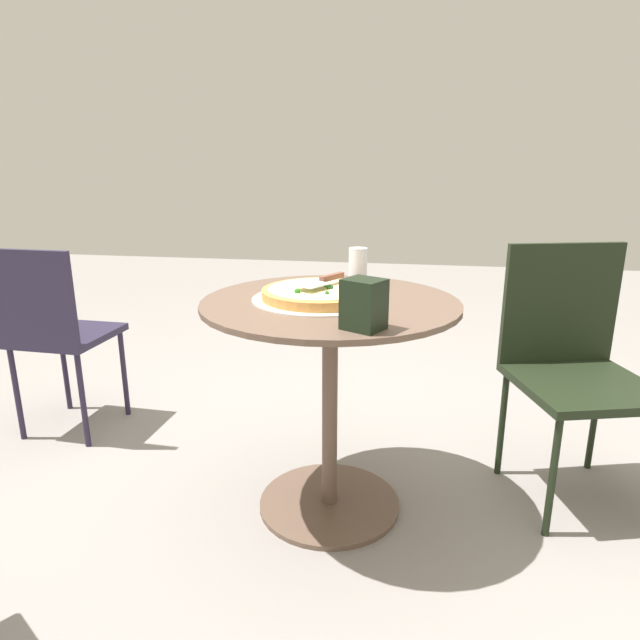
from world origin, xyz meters
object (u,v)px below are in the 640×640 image
pizza_on_tray (320,294)px  patio_chair_corner (54,327)px  pizza_server (322,280)px  napkin_dispenser (364,304)px  patio_chair_near (573,356)px  patio_table (330,365)px  drinking_cup (358,265)px

pizza_on_tray → patio_chair_corner: (-1.21, 0.33, -0.27)m
pizza_server → napkin_dispenser: napkin_dispenser is taller
pizza_server → patio_chair_corner: patio_chair_corner is taller
napkin_dispenser → patio_chair_near: patio_chair_near is taller
patio_table → patio_chair_near: patio_chair_near is taller
napkin_dispenser → patio_chair_corner: (-1.38, 0.64, -0.32)m
patio_table → patio_chair_corner: patio_chair_corner is taller
pizza_on_tray → patio_table: bearing=-11.1°
pizza_on_tray → napkin_dispenser: (0.17, -0.31, 0.05)m
patio_table → drinking_cup: (0.05, 0.32, 0.28)m
drinking_cup → patio_table: bearing=-99.8°
pizza_on_tray → pizza_server: (0.00, 0.02, 0.04)m
patio_table → napkin_dispenser: 0.44m
patio_table → pizza_server: (-0.03, 0.03, 0.28)m
pizza_on_tray → drinking_cup: (0.09, 0.31, 0.04)m
pizza_on_tray → patio_chair_corner: 1.29m
napkin_dispenser → patio_chair_corner: bearing=-176.2°
patio_chair_corner → pizza_server: bearing=-14.4°
patio_table → patio_chair_near: bearing=18.1°
patio_table → pizza_on_tray: 0.24m
pizza_on_tray → pizza_server: 0.05m
pizza_server → drinking_cup: size_ratio=1.67×
drinking_cup → patio_chair_near: bearing=-3.2°
drinking_cup → patio_chair_near: size_ratio=0.14×
pizza_on_tray → napkin_dispenser: bearing=-61.2°
drinking_cup → patio_chair_corner: bearing=178.9°
patio_table → pizza_server: bearing=137.0°
napkin_dispenser → pizza_server: bearing=145.2°
pizza_server → patio_table: bearing=-43.0°
napkin_dispenser → patio_chair_near: (0.70, 0.57, -0.30)m
patio_table → patio_chair_near: (0.83, 0.27, -0.01)m
napkin_dispenser → patio_chair_near: 0.95m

